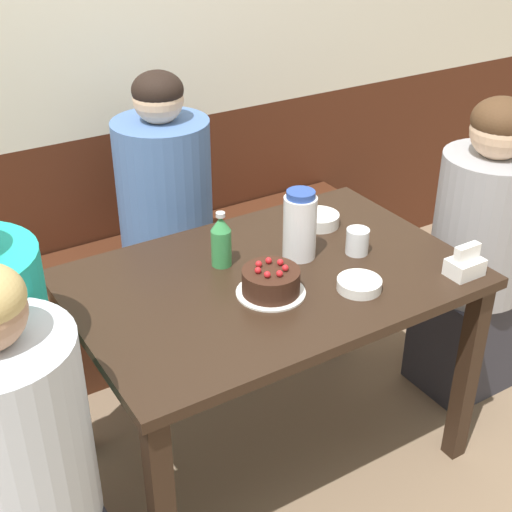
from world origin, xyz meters
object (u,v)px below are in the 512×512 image
object	(u,v)px
person_dark_striped	(21,479)
napkin_holder	(465,264)
bench_seat	(166,293)
soju_bottle	(221,241)
water_pitcher	(300,225)
person_pale_blue_shirt	(478,256)
bowl_rice_small	(359,284)
bowl_soup_white	(319,220)
birthday_cake	(271,282)
person_grey_tee	(168,234)
glass_water_tall	(357,241)

from	to	relation	value
person_dark_striped	napkin_holder	bearing A→B (deg)	-3.01
bench_seat	soju_bottle	xyz separation A→B (m)	(-0.10, -0.69, 0.61)
water_pitcher	person_pale_blue_shirt	xyz separation A→B (m)	(0.74, -0.12, -0.27)
bowl_rice_small	person_pale_blue_shirt	bearing A→B (deg)	11.39
bench_seat	bowl_soup_white	bearing A→B (deg)	-62.52
bowl_soup_white	person_pale_blue_shirt	size ratio (longest dim) A/B	0.12
birthday_cake	soju_bottle	bearing A→B (deg)	100.40
birthday_cake	person_grey_tee	xyz separation A→B (m)	(0.01, 0.76, -0.18)
bench_seat	bowl_soup_white	xyz separation A→B (m)	(0.33, -0.63, 0.54)
napkin_holder	soju_bottle	bearing A→B (deg)	143.50
soju_bottle	person_pale_blue_shirt	xyz separation A→B (m)	(0.98, -0.21, -0.25)
person_pale_blue_shirt	glass_water_tall	bearing A→B (deg)	-4.10
bowl_rice_small	person_grey_tee	xyz separation A→B (m)	(-0.23, 0.88, -0.16)
water_pitcher	person_grey_tee	bearing A→B (deg)	107.08
soju_bottle	napkin_holder	bearing A→B (deg)	-36.50
soju_bottle	person_grey_tee	world-z (taller)	person_grey_tee
birthday_cake	soju_bottle	xyz separation A→B (m)	(-0.04, 0.23, 0.05)
soju_bottle	napkin_holder	xyz separation A→B (m)	(0.61, -0.45, -0.05)
water_pitcher	bowl_rice_small	size ratio (longest dim) A/B	1.70
person_grey_tee	glass_water_tall	bearing A→B (deg)	27.57
napkin_holder	person_dark_striped	bearing A→B (deg)	176.99
birthday_cake	person_dark_striped	distance (m)	0.86
water_pitcher	bowl_soup_white	xyz separation A→B (m)	(0.19, 0.15, -0.09)
soju_bottle	bowl_soup_white	size ratio (longest dim) A/B	1.29
bowl_rice_small	person_grey_tee	distance (m)	0.92
person_dark_striped	soju_bottle	bearing A→B (deg)	26.04
glass_water_tall	water_pitcher	bearing A→B (deg)	154.99
bench_seat	glass_water_tall	bearing A→B (deg)	-69.74
napkin_holder	bowl_soup_white	xyz separation A→B (m)	(-0.18, 0.51, -0.02)
water_pitcher	bowl_rice_small	xyz separation A→B (m)	(0.04, -0.26, -0.10)
person_pale_blue_shirt	soju_bottle	bearing A→B (deg)	-11.96
napkin_holder	glass_water_tall	xyz separation A→B (m)	(-0.20, 0.29, 0.00)
birthday_cake	soju_bottle	size ratio (longest dim) A/B	1.14
water_pitcher	napkin_holder	xyz separation A→B (m)	(0.37, -0.37, -0.08)
person_pale_blue_shirt	birthday_cake	bearing A→B (deg)	1.18
person_dark_striped	birthday_cake	bearing A→B (deg)	10.64
napkin_holder	birthday_cake	bearing A→B (deg)	158.30
glass_water_tall	person_pale_blue_shirt	distance (m)	0.60
napkin_holder	person_dark_striped	xyz separation A→B (m)	(-1.39, 0.07, -0.22)
person_dark_striped	bench_seat	bearing A→B (deg)	50.73
bench_seat	person_grey_tee	distance (m)	0.41
water_pitcher	person_dark_striped	xyz separation A→B (m)	(-1.02, -0.30, -0.29)
water_pitcher	person_grey_tee	size ratio (longest dim) A/B	0.19
soju_bottle	glass_water_tall	world-z (taller)	soju_bottle
glass_water_tall	person_pale_blue_shirt	size ratio (longest dim) A/B	0.07
birthday_cake	glass_water_tall	bearing A→B (deg)	9.01
bench_seat	person_pale_blue_shirt	bearing A→B (deg)	-45.72
bench_seat	napkin_holder	xyz separation A→B (m)	(0.51, -1.15, 0.56)
bench_seat	bowl_rice_small	xyz separation A→B (m)	(0.18, -1.04, 0.54)
bench_seat	person_dark_striped	world-z (taller)	person_dark_striped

